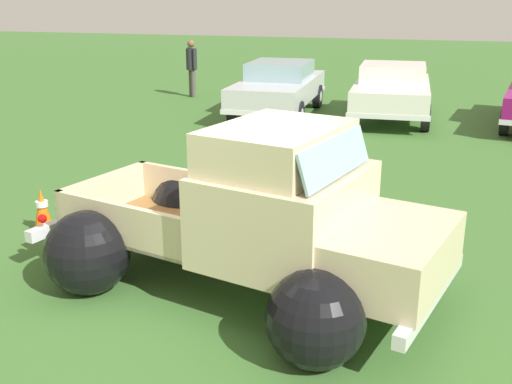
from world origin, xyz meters
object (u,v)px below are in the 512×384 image
Objects in this scene: show_car_0 at (279,86)px; lane_cone_0 at (43,211)px; spectator_0 at (192,64)px; vintage_pickup_truck at (264,230)px; show_car_1 at (392,89)px.

lane_cone_0 is (-0.95, -9.31, -0.47)m from show_car_0.
spectator_0 is 2.84× the size of lane_cone_0.
lane_cone_0 is (-3.45, 0.86, -0.45)m from vintage_pickup_truck.
vintage_pickup_truck is 7.85× the size of lane_cone_0.
vintage_pickup_truck is 3.58m from lane_cone_0.
show_car_1 is at bearing 67.70° from lane_cone_0.
show_car_1 is (2.99, 0.30, -0.00)m from show_car_0.
spectator_0 is (-5.92, 12.32, 0.27)m from vintage_pickup_truck.
vintage_pickup_truck is 10.48m from show_car_1.
vintage_pickup_truck is at bearing -109.73° from spectator_0.
spectator_0 reaches higher than show_car_1.
spectator_0 reaches higher than lane_cone_0.
show_car_0 is (-2.50, 10.17, 0.03)m from vintage_pickup_truck.
vintage_pickup_truck is 10.47m from show_car_0.
lane_cone_0 is at bearing 179.98° from vintage_pickup_truck.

